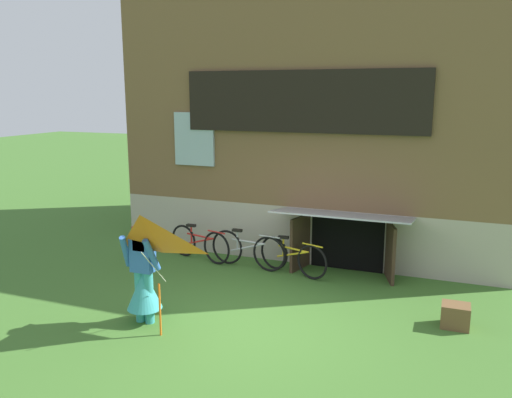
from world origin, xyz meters
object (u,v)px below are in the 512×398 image
object	(u,v)px
bicycle_red	(200,243)
wooden_crate	(455,316)
kite	(141,248)
bicycle_silver	(248,250)
bicycle_yellow	(292,256)
person	(143,280)

from	to	relation	value
bicycle_red	wooden_crate	distance (m)	5.15
kite	bicycle_red	size ratio (longest dim) A/B	1.11
bicycle_silver	bicycle_yellow	bearing A→B (deg)	5.43
person	wooden_crate	bearing A→B (deg)	20.53
kite	bicycle_red	world-z (taller)	kite
wooden_crate	bicycle_silver	bearing A→B (deg)	160.56
bicycle_yellow	bicycle_red	world-z (taller)	bicycle_red
person	kite	distance (m)	0.95
kite	bicycle_silver	bearing A→B (deg)	87.63
wooden_crate	bicycle_yellow	bearing A→B (deg)	155.60
bicycle_yellow	wooden_crate	size ratio (longest dim) A/B	3.67
bicycle_silver	wooden_crate	distance (m)	4.08
kite	bicycle_red	distance (m)	3.75
kite	bicycle_yellow	world-z (taller)	kite
person	bicycle_yellow	bearing A→B (deg)	64.53
person	kite	bearing A→B (deg)	-55.30
bicycle_silver	wooden_crate	bearing A→B (deg)	-11.81
kite	wooden_crate	distance (m)	4.63
kite	bicycle_yellow	distance (m)	3.68
person	wooden_crate	world-z (taller)	person
bicycle_yellow	bicycle_silver	bearing A→B (deg)	-163.12
bicycle_silver	person	bearing A→B (deg)	-92.36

